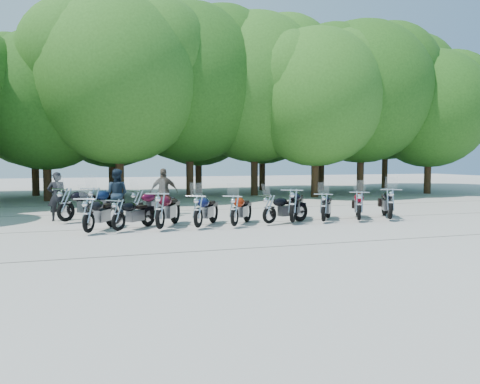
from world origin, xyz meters
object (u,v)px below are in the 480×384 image
object	(u,v)px
motorcycle_5	(270,208)
motorcycle_6	(293,204)
motorcycle_10	(66,203)
rider_2	(164,192)
motorcycle_7	(324,206)
motorcycle_1	(118,214)
motorcycle_3	(198,210)
rider_0	(57,196)
motorcycle_8	(359,205)
motorcycle_2	(160,209)
motorcycle_12	(138,203)
motorcycle_0	(88,214)
motorcycle_4	(235,209)
motorcycle_11	(94,202)
rider_1	(116,194)
motorcycle_9	(390,203)

from	to	relation	value
motorcycle_5	motorcycle_6	world-z (taller)	motorcycle_6
motorcycle_10	rider_2	distance (m)	3.97
motorcycle_7	motorcycle_1	bearing A→B (deg)	34.09
motorcycle_3	motorcycle_5	distance (m)	2.53
motorcycle_7	rider_0	xyz separation A→B (m)	(-8.98, 3.50, 0.29)
motorcycle_1	motorcycle_6	world-z (taller)	motorcycle_6
motorcycle_1	motorcycle_10	xyz separation A→B (m)	(-1.65, 2.65, 0.12)
motorcycle_5	motorcycle_8	distance (m)	3.34
motorcycle_1	motorcycle_7	size ratio (longest dim) A/B	0.96
motorcycle_2	motorcycle_12	xyz separation A→B (m)	(-0.44, 2.71, -0.06)
motorcycle_0	motorcycle_4	size ratio (longest dim) A/B	1.03
motorcycle_0	motorcycle_4	xyz separation A→B (m)	(4.54, 0.03, -0.02)
motorcycle_7	motorcycle_8	xyz separation A→B (m)	(1.33, -0.13, 0.03)
motorcycle_4	motorcycle_6	xyz separation A→B (m)	(2.15, 0.18, 0.09)
motorcycle_4	motorcycle_8	world-z (taller)	motorcycle_8
motorcycle_10	motorcycle_1	bearing A→B (deg)	170.82
motorcycle_3	motorcycle_8	distance (m)	5.85
motorcycle_11	rider_1	bearing A→B (deg)	-107.16
motorcycle_12	motorcycle_8	bearing A→B (deg)	-147.21
motorcycle_8	motorcycle_0	bearing A→B (deg)	30.82
motorcycle_10	motorcycle_11	size ratio (longest dim) A/B	1.01
motorcycle_8	motorcycle_11	bearing A→B (deg)	12.72
motorcycle_1	motorcycle_5	distance (m)	4.99
motorcycle_3	motorcycle_2	bearing A→B (deg)	30.85
motorcycle_10	motorcycle_12	size ratio (longest dim) A/B	1.11
rider_1	rider_2	bearing A→B (deg)	-137.64
motorcycle_2	rider_1	bearing A→B (deg)	-47.61
motorcycle_5	rider_1	bearing A→B (deg)	33.26
motorcycle_12	motorcycle_2	bearing A→B (deg)	151.97
motorcycle_5	motorcycle_10	distance (m)	7.10
motorcycle_3	motorcycle_8	size ratio (longest dim) A/B	1.00
motorcycle_12	rider_1	distance (m)	1.18
motorcycle_12	motorcycle_6	bearing A→B (deg)	-154.40
motorcycle_5	motorcycle_12	size ratio (longest dim) A/B	0.93
motorcycle_0	motorcycle_11	distance (m)	2.95
motorcycle_5	motorcycle_7	size ratio (longest dim) A/B	0.98
motorcycle_1	rider_1	world-z (taller)	rider_1
motorcycle_11	motorcycle_7	bearing A→B (deg)	-168.90
motorcycle_2	motorcycle_9	world-z (taller)	motorcycle_2
motorcycle_1	motorcycle_9	world-z (taller)	motorcycle_9
rider_0	motorcycle_10	bearing A→B (deg)	108.42
motorcycle_2	rider_0	xyz separation A→B (m)	(-3.24, 3.60, 0.20)
motorcycle_9	rider_1	bearing A→B (deg)	6.98
motorcycle_12	motorcycle_1	bearing A→B (deg)	125.48
motorcycle_9	motorcycle_12	distance (m)	9.17
motorcycle_7	motorcycle_10	xyz separation A→B (m)	(-8.64, 2.62, 0.10)
motorcycle_6	motorcycle_7	distance (m)	1.17
motorcycle_6	motorcycle_7	size ratio (longest dim) A/B	1.16
motorcycle_6	motorcycle_8	distance (m)	2.51
rider_0	rider_2	xyz separation A→B (m)	(3.99, 0.67, 0.05)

